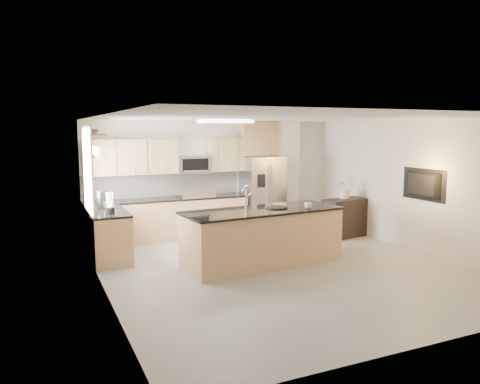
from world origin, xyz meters
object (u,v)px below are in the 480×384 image
island (263,237)px  television (421,185)px  range (195,216)px  blender (110,205)px  credenza (345,218)px  bowl (91,130)px  microwave (193,164)px  coffee_maker (103,200)px  cup (308,205)px  platter (277,208)px  refrigerator (262,194)px  kettle (111,206)px  flower_vase (345,182)px

island → television: bearing=-15.1°
range → blender: bearing=-145.1°
credenza → bowl: size_ratio=2.59×
microwave → coffee_maker: (-2.09, -0.94, -0.55)m
cup → coffee_maker: (-3.28, 1.98, 0.03)m
island → blender: bearing=151.5°
bowl → television: bowl is taller
range → credenza: (3.07, -1.38, -0.04)m
range → television: television is taller
range → platter: size_ratio=2.88×
range → refrigerator: (1.66, -0.05, 0.42)m
range → television: 4.78m
microwave → blender: microwave is taller
television → refrigerator: bearing=31.0°
island → credenza: island is taller
cup → kettle: kettle is taller
island → flower_vase: flower_vase is taller
credenza → kettle: 5.13m
refrigerator → kettle: bearing=-161.3°
cup → bowl: bearing=147.9°
microwave → blender: size_ratio=1.98×
coffee_maker → bowl: bearing=133.4°
credenza → cup: size_ratio=7.85×
platter → kettle: 2.98m
range → microwave: (0.00, 0.12, 1.16)m
cup → platter: (-0.49, 0.26, -0.04)m
platter → cup: bearing=-27.9°
range → television: size_ratio=1.06×
range → kettle: bearing=-147.4°
refrigerator → bowl: 4.23m
island → coffee_maker: 3.09m
range → coffee_maker: (-2.09, -0.81, 0.61)m
range → credenza: range is taller
kettle → flower_vase: bearing=-0.2°
range → refrigerator: bearing=-1.6°
range → flower_vase: (3.10, -1.31, 0.76)m
microwave → bowl: bearing=-161.1°
refrigerator → platter: (-0.97, -2.49, 0.12)m
island → kettle: 2.78m
blender → flower_vase: bearing=1.5°
bowl → microwave: bearing=18.9°
cup → flower_vase: (1.92, 1.49, 0.18)m
range → microwave: bearing=90.0°
coffee_maker → television: (5.61, -2.31, 0.27)m
cup → microwave: bearing=112.0°
range → credenza: 3.36m
coffee_maker → refrigerator: bearing=11.5°
refrigerator → platter: bearing=-111.3°
microwave → refrigerator: microwave is taller
kettle → television: bearing=-18.3°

